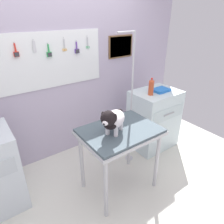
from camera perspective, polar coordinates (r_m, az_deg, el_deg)
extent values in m
cube|color=silver|center=(2.58, 2.53, -23.55)|extent=(4.40, 4.00, 0.04)
cube|color=#B1A5BD|center=(2.89, -13.02, 9.50)|extent=(4.00, 0.06, 2.30)
cube|color=white|center=(2.74, -16.78, 13.52)|extent=(1.41, 0.02, 0.68)
cylinder|color=gray|center=(2.59, -25.63, 17.08)|extent=(0.01, 0.02, 0.01)
cylinder|color=red|center=(2.59, -25.34, 15.88)|extent=(0.02, 0.02, 0.09)
cube|color=red|center=(2.60, -25.03, 14.33)|extent=(0.06, 0.02, 0.06)
cube|color=#333338|center=(2.58, -24.95, 14.28)|extent=(0.05, 0.01, 0.05)
cylinder|color=gray|center=(2.64, -21.12, 18.19)|extent=(0.01, 0.02, 0.01)
cube|color=silver|center=(2.64, -20.79, 16.58)|extent=(0.03, 0.01, 0.13)
cylinder|color=gray|center=(2.69, -17.48, 17.74)|extent=(0.01, 0.02, 0.01)
cylinder|color=green|center=(2.69, -17.24, 16.58)|extent=(0.02, 0.02, 0.09)
cube|color=green|center=(2.70, -17.03, 15.07)|extent=(0.06, 0.02, 0.06)
cube|color=#333338|center=(2.69, -16.91, 15.03)|extent=(0.05, 0.01, 0.05)
cylinder|color=gray|center=(2.76, -13.41, 19.41)|extent=(0.01, 0.02, 0.01)
cube|color=silver|center=(2.76, -13.28, 17.94)|extent=(0.01, 0.00, 0.11)
cube|color=silver|center=(2.76, -13.04, 17.98)|extent=(0.01, 0.00, 0.11)
torus|color=orange|center=(2.76, -13.26, 16.43)|extent=(0.03, 0.01, 0.03)
torus|color=orange|center=(2.77, -12.75, 16.51)|extent=(0.03, 0.01, 0.03)
cylinder|color=gray|center=(2.83, -10.00, 18.91)|extent=(0.01, 0.02, 0.01)
cylinder|color=#65409A|center=(2.83, -9.82, 17.80)|extent=(0.02, 0.02, 0.09)
cube|color=#65409A|center=(2.84, -9.70, 16.36)|extent=(0.06, 0.02, 0.06)
cube|color=#333338|center=(2.83, -9.55, 16.32)|extent=(0.05, 0.01, 0.05)
cylinder|color=gray|center=(2.90, -7.01, 20.25)|extent=(0.01, 0.02, 0.01)
cube|color=silver|center=(2.90, -6.94, 18.85)|extent=(0.01, 0.00, 0.11)
cube|color=silver|center=(2.91, -6.72, 18.88)|extent=(0.01, 0.00, 0.11)
torus|color=#2D9C56|center=(2.91, -6.99, 17.41)|extent=(0.03, 0.01, 0.03)
torus|color=#2D9C56|center=(2.92, -6.52, 17.47)|extent=(0.03, 0.01, 0.03)
cube|color=brown|center=(3.25, 2.41, 17.72)|extent=(0.43, 0.02, 0.33)
cube|color=#A88752|center=(3.24, 2.48, 17.70)|extent=(0.40, 0.01, 0.29)
cylinder|color=#B7B7BC|center=(2.16, -1.72, -20.67)|extent=(0.04, 0.04, 0.75)
cylinder|color=#B7B7BC|center=(2.52, 12.35, -13.21)|extent=(0.04, 0.04, 0.75)
cylinder|color=#B7B7BC|center=(2.48, -8.42, -13.59)|extent=(0.04, 0.04, 0.75)
cylinder|color=#B7B7BC|center=(2.80, 4.81, -8.14)|extent=(0.04, 0.04, 0.75)
cube|color=#B7B7BC|center=(2.23, 2.22, -5.81)|extent=(0.84, 0.62, 0.03)
cube|color=#46555D|center=(2.21, 2.23, -5.12)|extent=(0.81, 0.60, 0.03)
cylinder|color=#B7B7BC|center=(3.11, 4.74, -12.61)|extent=(0.11, 0.11, 0.01)
cylinder|color=#B7B7BC|center=(2.65, 5.43, 2.30)|extent=(0.02, 0.02, 1.76)
cylinder|color=#B7B7BC|center=(2.35, 4.00, 21.35)|extent=(0.24, 0.02, 0.02)
cylinder|color=white|center=(2.06, 1.08, -5.46)|extent=(0.04, 0.04, 0.10)
cylinder|color=white|center=(2.10, -1.23, -4.94)|extent=(0.04, 0.04, 0.10)
cylinder|color=white|center=(2.18, 2.51, -3.67)|extent=(0.04, 0.04, 0.10)
cylinder|color=white|center=(2.21, 0.31, -3.20)|extent=(0.04, 0.04, 0.10)
ellipsoid|color=white|center=(2.08, 0.64, -2.04)|extent=(0.36, 0.32, 0.17)
ellipsoid|color=black|center=(2.00, -0.55, -3.58)|extent=(0.16, 0.17, 0.09)
sphere|color=black|center=(1.93, -1.02, -1.77)|extent=(0.15, 0.15, 0.15)
ellipsoid|color=white|center=(1.88, -1.83, -3.02)|extent=(0.09, 0.08, 0.05)
sphere|color=black|center=(1.86, -2.22, -3.44)|extent=(0.02, 0.02, 0.02)
ellipsoid|color=black|center=(1.91, 0.93, -1.63)|extent=(0.06, 0.05, 0.08)
ellipsoid|color=black|center=(1.96, -2.55, -0.93)|extent=(0.06, 0.05, 0.08)
sphere|color=black|center=(2.19, 2.11, 0.09)|extent=(0.06, 0.06, 0.06)
cube|color=silver|center=(3.23, 11.49, -1.97)|extent=(0.68, 0.52, 0.91)
cube|color=#B1C4C7|center=(2.99, 15.46, -0.50)|extent=(0.60, 0.01, 0.18)
cylinder|color=#99999E|center=(2.98, 15.58, -0.56)|extent=(0.20, 0.02, 0.02)
cylinder|color=#BE4927|center=(2.86, 10.82, 6.59)|extent=(0.07, 0.07, 0.20)
cone|color=#BE4927|center=(2.83, 11.00, 8.68)|extent=(0.07, 0.07, 0.02)
cylinder|color=red|center=(2.82, 11.04, 9.08)|extent=(0.03, 0.03, 0.02)
cube|color=blue|center=(3.06, 13.41, 5.98)|extent=(0.24, 0.18, 0.04)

